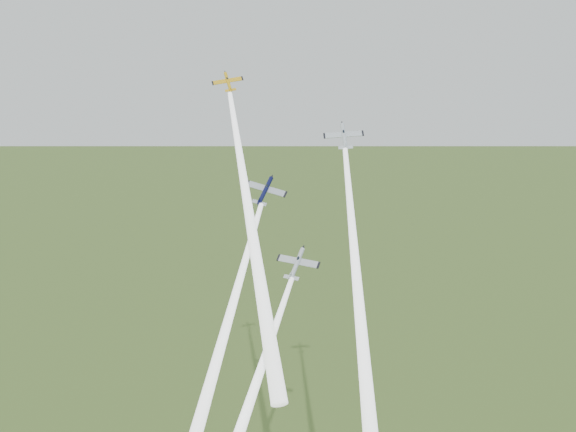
{
  "coord_description": "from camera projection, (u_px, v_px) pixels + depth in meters",
  "views": [
    {
      "loc": [
        27.13,
        -137.49,
        121.78
      ],
      "look_at": [
        0.0,
        -6.0,
        92.0
      ],
      "focal_mm": 45.0,
      "sensor_mm": 36.0,
      "label": 1
    }
  ],
  "objects": [
    {
      "name": "plane_silver_low",
      "position": [
        297.0,
        264.0,
        137.91
      ],
      "size": [
        10.47,
        8.91,
        7.62
      ],
      "primitive_type": null,
      "rotation": [
        0.77,
        0.06,
        -0.22
      ],
      "color": "#ACB3BB"
    },
    {
      "name": "smoke_trail_navy",
      "position": [
        218.0,
        358.0,
        121.51
      ],
      "size": [
        7.5,
        47.24,
        46.01
      ],
      "primitive_type": null,
      "rotation": [
        -0.8,
        0.0,
        -0.1
      ],
      "color": "white"
    },
    {
      "name": "plane_navy",
      "position": [
        265.0,
        191.0,
        139.48
      ],
      "size": [
        10.02,
        7.48,
        8.35
      ],
      "primitive_type": null,
      "rotation": [
        0.77,
        0.22,
        -0.1
      ],
      "color": "#0B0E33"
    },
    {
      "name": "plane_silver_right",
      "position": [
        344.0,
        136.0,
        139.31
      ],
      "size": [
        9.44,
        8.06,
        6.82
      ],
      "primitive_type": null,
      "rotation": [
        0.77,
        -0.07,
        0.24
      ],
      "color": "silver"
    },
    {
      "name": "smoke_trail_yellow",
      "position": [
        251.0,
        228.0,
        129.53
      ],
      "size": [
        22.88,
        45.48,
        47.55
      ],
      "primitive_type": null,
      "rotation": [
        -0.8,
        0.0,
        0.43
      ],
      "color": "white"
    },
    {
      "name": "smoke_trail_silver_right",
      "position": [
        360.0,
        315.0,
        118.49
      ],
      "size": [
        15.03,
        50.92,
        50.44
      ],
      "primitive_type": null,
      "rotation": [
        -0.8,
        0.0,
        0.24
      ],
      "color": "white"
    },
    {
      "name": "smoke_trail_silver_low",
      "position": [
        246.0,
        413.0,
        123.39
      ],
      "size": [
        11.61,
        39.81,
        39.2
      ],
      "primitive_type": null,
      "rotation": [
        -0.8,
        0.0,
        -0.22
      ],
      "color": "white"
    },
    {
      "name": "plane_yellow",
      "position": [
        228.0,
        82.0,
        148.58
      ],
      "size": [
        8.65,
        7.34,
        6.2
      ],
      "primitive_type": null,
      "rotation": [
        0.77,
        -0.15,
        0.43
      ],
      "color": "gold"
    }
  ]
}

